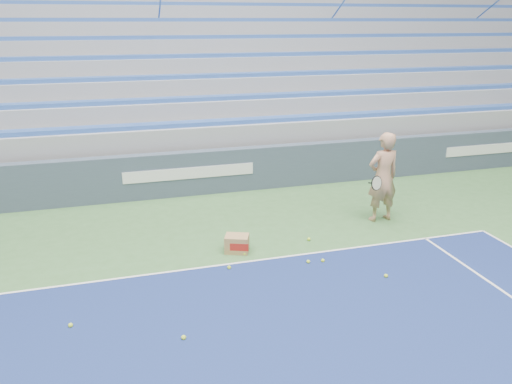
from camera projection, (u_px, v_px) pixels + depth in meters
sponsor_barrier at (189, 173)px, 12.35m from camera, size 30.00×0.32×1.10m
bleachers at (161, 76)px, 16.96m from camera, size 31.00×9.15×7.30m
tennis_player at (383, 177)px, 10.61m from camera, size 0.98×0.87×1.95m
ball_box at (237, 244)px, 9.37m from camera, size 0.53×0.47×0.33m
tennis_ball_0 at (184, 338)px, 6.81m from camera, size 0.07×0.07×0.07m
tennis_ball_1 at (245, 253)px, 9.27m from camera, size 0.07×0.07×0.07m
tennis_ball_2 at (229, 267)px, 8.75m from camera, size 0.07×0.07×0.07m
tennis_ball_3 at (70, 325)px, 7.09m from camera, size 0.07×0.07×0.07m
tennis_ball_4 at (309, 239)px, 9.88m from camera, size 0.07×0.07×0.07m
tennis_ball_5 at (323, 261)px, 9.00m from camera, size 0.07×0.07×0.07m
tennis_ball_6 at (308, 262)px, 8.95m from camera, size 0.07×0.07×0.07m
tennis_ball_7 at (386, 276)px, 8.46m from camera, size 0.07×0.07×0.07m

